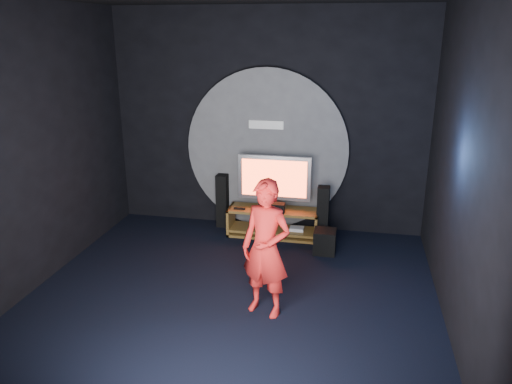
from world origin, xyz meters
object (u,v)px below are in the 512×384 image
(subwoofer, at_px, (325,241))
(tower_speaker_left, at_px, (222,201))
(media_console, at_px, (274,224))
(tv, at_px, (274,180))
(player, at_px, (266,249))
(tower_speaker_right, at_px, (323,214))

(subwoofer, bearing_deg, tower_speaker_left, 157.39)
(media_console, height_order, tv, tv)
(media_console, relative_size, player, 0.89)
(subwoofer, relative_size, player, 0.22)
(tower_speaker_left, xyz_separation_m, tower_speaker_right, (1.67, -0.31, 0.00))
(tower_speaker_right, bearing_deg, subwoofer, -80.44)
(media_console, height_order, tower_speaker_right, tower_speaker_right)
(media_console, distance_m, subwoofer, 0.97)
(subwoofer, bearing_deg, player, -107.60)
(tv, distance_m, tower_speaker_right, 0.92)
(tv, relative_size, subwoofer, 3.25)
(media_console, bearing_deg, tower_speaker_left, 164.49)
(tower_speaker_left, distance_m, subwoofer, 1.91)
(media_console, relative_size, subwoofer, 4.06)
(tower_speaker_left, height_order, player, player)
(tower_speaker_right, height_order, subwoofer, tower_speaker_right)
(tv, xyz_separation_m, player, (0.29, -2.31, -0.11))
(tower_speaker_right, bearing_deg, player, -102.67)
(tower_speaker_right, bearing_deg, tv, 170.66)
(tv, bearing_deg, tower_speaker_right, -9.34)
(player, bearing_deg, media_console, 114.92)
(media_console, xyz_separation_m, tower_speaker_left, (-0.90, 0.25, 0.25))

